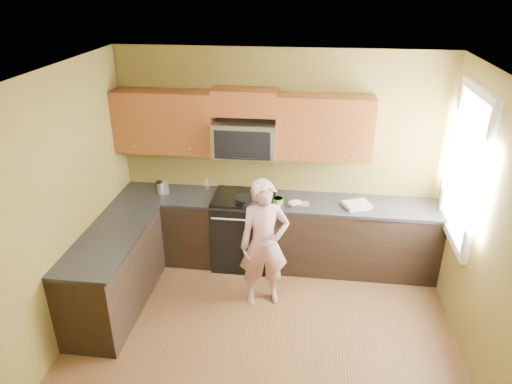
% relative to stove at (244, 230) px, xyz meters
% --- Properties ---
extents(floor, '(4.00, 4.00, 0.00)m').
position_rel_stove_xyz_m(floor, '(0.40, -1.68, -0.47)').
color(floor, brown).
rests_on(floor, ground).
extents(ceiling, '(4.00, 4.00, 0.00)m').
position_rel_stove_xyz_m(ceiling, '(0.40, -1.68, 2.23)').
color(ceiling, white).
rests_on(ceiling, ground).
extents(wall_back, '(4.00, 0.00, 4.00)m').
position_rel_stove_xyz_m(wall_back, '(0.40, 0.32, 0.88)').
color(wall_back, brown).
rests_on(wall_back, ground).
extents(wall_left, '(0.00, 4.00, 4.00)m').
position_rel_stove_xyz_m(wall_left, '(-1.60, -1.68, 0.88)').
color(wall_left, brown).
rests_on(wall_left, ground).
extents(wall_right, '(0.00, 4.00, 4.00)m').
position_rel_stove_xyz_m(wall_right, '(2.40, -1.68, 0.88)').
color(wall_right, brown).
rests_on(wall_right, ground).
extents(cabinet_back_run, '(4.00, 0.60, 0.88)m').
position_rel_stove_xyz_m(cabinet_back_run, '(0.40, 0.02, -0.03)').
color(cabinet_back_run, black).
rests_on(cabinet_back_run, floor).
extents(cabinet_left_run, '(0.60, 1.60, 0.88)m').
position_rel_stove_xyz_m(cabinet_left_run, '(-1.30, -1.08, -0.03)').
color(cabinet_left_run, black).
rests_on(cabinet_left_run, floor).
extents(countertop_back, '(4.00, 0.62, 0.04)m').
position_rel_stove_xyz_m(countertop_back, '(0.40, 0.01, 0.43)').
color(countertop_back, black).
rests_on(countertop_back, cabinet_back_run).
extents(countertop_left, '(0.62, 1.60, 0.04)m').
position_rel_stove_xyz_m(countertop_left, '(-1.29, -1.08, 0.43)').
color(countertop_left, black).
rests_on(countertop_left, cabinet_left_run).
extents(stove, '(0.76, 0.65, 0.95)m').
position_rel_stove_xyz_m(stove, '(0.00, 0.00, 0.00)').
color(stove, black).
rests_on(stove, floor).
extents(microwave, '(0.76, 0.40, 0.42)m').
position_rel_stove_xyz_m(microwave, '(0.00, 0.12, 0.97)').
color(microwave, silver).
rests_on(microwave, wall_back).
extents(upper_cab_left, '(1.22, 0.33, 0.75)m').
position_rel_stove_xyz_m(upper_cab_left, '(-0.99, 0.16, 0.97)').
color(upper_cab_left, brown).
rests_on(upper_cab_left, wall_back).
extents(upper_cab_right, '(1.12, 0.33, 0.75)m').
position_rel_stove_xyz_m(upper_cab_right, '(0.94, 0.16, 0.97)').
color(upper_cab_right, brown).
rests_on(upper_cab_right, wall_back).
extents(upper_cab_over_mw, '(0.76, 0.33, 0.30)m').
position_rel_stove_xyz_m(upper_cab_over_mw, '(0.00, 0.16, 1.62)').
color(upper_cab_over_mw, brown).
rests_on(upper_cab_over_mw, wall_back).
extents(window, '(0.06, 1.06, 1.66)m').
position_rel_stove_xyz_m(window, '(2.38, -0.48, 1.17)').
color(window, white).
rests_on(window, wall_right).
extents(woman, '(0.63, 0.49, 1.51)m').
position_rel_stove_xyz_m(woman, '(0.34, -0.76, 0.28)').
color(woman, '#CD6670').
rests_on(woman, floor).
extents(frying_pan, '(0.28, 0.48, 0.06)m').
position_rel_stove_xyz_m(frying_pan, '(0.05, -0.14, 0.47)').
color(frying_pan, black).
rests_on(frying_pan, stove).
extents(butter_tub, '(0.14, 0.14, 0.09)m').
position_rel_stove_xyz_m(butter_tub, '(0.43, -0.08, 0.45)').
color(butter_tub, gold).
rests_on(butter_tub, countertop_back).
extents(toast_slice, '(0.13, 0.13, 0.01)m').
position_rel_stove_xyz_m(toast_slice, '(0.75, -0.06, 0.45)').
color(toast_slice, '#B27F47').
rests_on(toast_slice, countertop_back).
extents(napkin_a, '(0.12, 0.13, 0.06)m').
position_rel_stove_xyz_m(napkin_a, '(0.66, -0.08, 0.48)').
color(napkin_a, silver).
rests_on(napkin_a, countertop_back).
extents(napkin_b, '(0.14, 0.15, 0.07)m').
position_rel_stove_xyz_m(napkin_b, '(0.61, -0.11, 0.48)').
color(napkin_b, silver).
rests_on(napkin_b, countertop_back).
extents(dish_towel, '(0.37, 0.34, 0.05)m').
position_rel_stove_xyz_m(dish_towel, '(1.38, -0.05, 0.47)').
color(dish_towel, silver).
rests_on(dish_towel, countertop_back).
extents(travel_mug, '(0.09, 0.09, 0.18)m').
position_rel_stove_xyz_m(travel_mug, '(-1.07, -0.00, 0.45)').
color(travel_mug, silver).
rests_on(travel_mug, countertop_back).
extents(glass_a, '(0.07, 0.07, 0.12)m').
position_rel_stove_xyz_m(glass_a, '(-1.00, 0.02, 0.51)').
color(glass_a, silver).
rests_on(glass_a, countertop_back).
extents(glass_b, '(0.08, 0.08, 0.12)m').
position_rel_stove_xyz_m(glass_b, '(-1.08, 0.14, 0.51)').
color(glass_b, silver).
rests_on(glass_b, countertop_back).
extents(glass_c, '(0.09, 0.09, 0.12)m').
position_rel_stove_xyz_m(glass_c, '(-0.52, 0.23, 0.51)').
color(glass_c, silver).
rests_on(glass_c, countertop_back).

